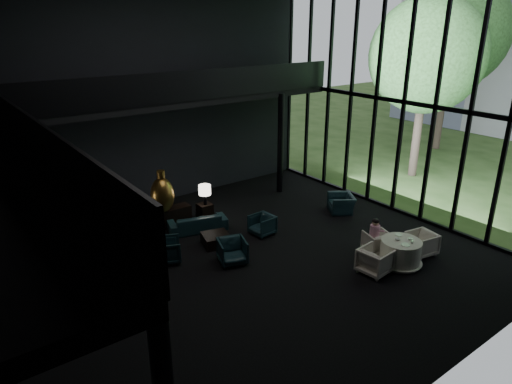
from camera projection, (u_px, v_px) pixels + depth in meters
floor at (240, 265)px, 13.16m from camera, size 14.00×12.00×0.02m
wall_back at (142, 99)px, 16.23m from camera, size 14.00×0.04×8.00m
wall_front at (453, 198)px, 7.26m from camera, size 14.00×0.04×8.00m
curtain_wall at (404, 102)px, 15.65m from camera, size 0.20×12.00×8.00m
mezzanine_back at (180, 100)px, 16.04m from camera, size 12.00×2.00×0.25m
railing_left at (23, 134)px, 8.72m from camera, size 0.06×12.00×1.00m
railing_back at (194, 86)px, 15.08m from camera, size 12.00×0.06×1.00m
column_ne at (280, 144)px, 18.14m from camera, size 0.24×0.24×4.00m
tree_near at (427, 56)px, 18.98m from camera, size 4.80×4.80×7.65m
tree_far at (452, 33)px, 23.01m from camera, size 5.60×5.60×8.80m
console at (162, 219)px, 15.43m from camera, size 2.02×0.46×0.64m
bronze_urn at (162, 195)px, 14.98m from camera, size 0.77×0.77×1.44m
side_table_left at (118, 234)px, 14.44m from camera, size 0.51×0.51×0.57m
table_lamp_left at (113, 210)px, 14.32m from camera, size 0.39×0.39×0.65m
side_table_right at (205, 211)px, 16.27m from camera, size 0.47×0.47×0.52m
table_lamp_right at (205, 191)px, 15.95m from camera, size 0.43×0.43×0.72m
sofa at (197, 221)px, 15.23m from camera, size 1.88×1.00×0.71m
lounge_armchair_west at (167, 249)px, 13.27m from camera, size 0.97×1.00×0.79m
lounge_armchair_east at (262, 225)px, 14.97m from camera, size 0.67×0.71×0.69m
lounge_armchair_south at (232, 250)px, 13.18m from camera, size 1.00×0.97×0.82m
window_armchair at (341, 202)px, 16.73m from camera, size 0.97×1.07×0.78m
coffee_table at (216, 240)px, 14.32m from camera, size 0.98×0.98×0.36m
dining_table at (400, 254)px, 13.13m from camera, size 1.30×1.30×0.75m
dining_chair_north at (377, 242)px, 13.82m from camera, size 0.82×0.79×0.68m
dining_chair_east at (422, 242)px, 13.68m from camera, size 0.82×0.86×0.77m
dining_chair_west at (375, 259)px, 12.65m from camera, size 0.86×0.91×0.86m
child at (375, 229)px, 13.70m from camera, size 0.30×0.30×0.64m
plate_a at (406, 245)px, 12.74m from camera, size 0.33×0.33×0.02m
plate_b at (398, 235)px, 13.33m from camera, size 0.26×0.26×0.01m
saucer at (411, 238)px, 13.11m from camera, size 0.18×0.18×0.01m
coffee_cup at (409, 239)px, 13.01m from camera, size 0.08×0.08×0.06m
cereal_bowl at (398, 239)px, 13.00m from camera, size 0.15×0.15×0.07m
cream_pot at (412, 242)px, 12.82m from camera, size 0.07×0.07×0.07m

